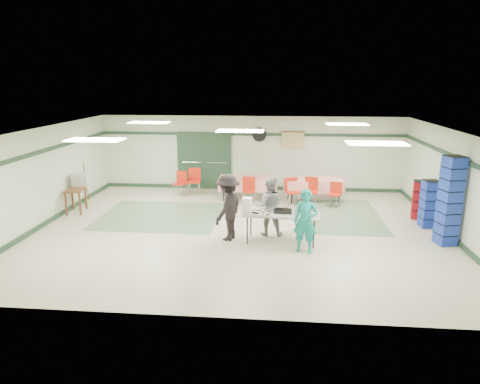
# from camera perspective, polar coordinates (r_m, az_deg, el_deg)

# --- Properties ---
(floor) EXTENTS (11.00, 11.00, 0.00)m
(floor) POSITION_cam_1_polar(r_m,az_deg,el_deg) (11.70, 0.01, -5.00)
(floor) COLOR beige
(floor) RESTS_ON ground
(ceiling) EXTENTS (11.00, 11.00, 0.00)m
(ceiling) POSITION_cam_1_polar(r_m,az_deg,el_deg) (11.09, 0.01, 8.26)
(ceiling) COLOR silver
(ceiling) RESTS_ON wall_back
(wall_back) EXTENTS (11.00, 0.00, 11.00)m
(wall_back) POSITION_cam_1_polar(r_m,az_deg,el_deg) (15.72, 1.49, 5.18)
(wall_back) COLOR beige
(wall_back) RESTS_ON floor
(wall_front) EXTENTS (11.00, 0.00, 11.00)m
(wall_front) POSITION_cam_1_polar(r_m,az_deg,el_deg) (7.04, -3.28, -6.90)
(wall_front) COLOR beige
(wall_front) RESTS_ON floor
(wall_left) EXTENTS (0.00, 9.00, 9.00)m
(wall_left) POSITION_cam_1_polar(r_m,az_deg,el_deg) (13.01, -24.90, 1.81)
(wall_left) COLOR beige
(wall_left) RESTS_ON floor
(wall_right) EXTENTS (0.00, 9.00, 9.00)m
(wall_right) POSITION_cam_1_polar(r_m,az_deg,el_deg) (12.15, 26.82, 0.77)
(wall_right) COLOR beige
(wall_right) RESTS_ON floor
(trim_back) EXTENTS (11.00, 0.06, 0.10)m
(trim_back) POSITION_cam_1_polar(r_m,az_deg,el_deg) (15.59, 1.49, 7.70)
(trim_back) COLOR #1F3A25
(trim_back) RESTS_ON wall_back
(baseboard_back) EXTENTS (11.00, 0.06, 0.12)m
(baseboard_back) POSITION_cam_1_polar(r_m,az_deg,el_deg) (15.96, 1.45, 0.59)
(baseboard_back) COLOR #1F3A25
(baseboard_back) RESTS_ON floor
(trim_left) EXTENTS (0.06, 9.00, 0.10)m
(trim_left) POSITION_cam_1_polar(r_m,az_deg,el_deg) (12.87, -25.12, 4.85)
(trim_left) COLOR #1F3A25
(trim_left) RESTS_ON wall_back
(baseboard_left) EXTENTS (0.06, 9.00, 0.12)m
(baseboard_left) POSITION_cam_1_polar(r_m,az_deg,el_deg) (13.31, -24.20, -3.61)
(baseboard_left) COLOR #1F3A25
(baseboard_left) RESTS_ON floor
(trim_right) EXTENTS (0.06, 9.00, 0.10)m
(trim_right) POSITION_cam_1_polar(r_m,az_deg,el_deg) (12.01, 27.07, 4.01)
(trim_right) COLOR #1F3A25
(trim_right) RESTS_ON wall_back
(baseboard_right) EXTENTS (0.06, 9.00, 0.12)m
(baseboard_right) POSITION_cam_1_polar(r_m,az_deg,el_deg) (12.48, 26.01, -4.99)
(baseboard_right) COLOR #1F3A25
(baseboard_right) RESTS_ON floor
(green_patch_a) EXTENTS (3.50, 3.00, 0.01)m
(green_patch_a) POSITION_cam_1_polar(r_m,az_deg,el_deg) (13.08, -10.58, -3.10)
(green_patch_a) COLOR slate
(green_patch_a) RESTS_ON floor
(green_patch_b) EXTENTS (2.50, 3.50, 0.01)m
(green_patch_b) POSITION_cam_1_polar(r_m,az_deg,el_deg) (13.21, 12.82, -3.05)
(green_patch_b) COLOR slate
(green_patch_b) RESTS_ON floor
(double_door_left) EXTENTS (0.90, 0.06, 2.10)m
(double_door_left) POSITION_cam_1_polar(r_m,az_deg,el_deg) (16.01, -6.44, 4.17)
(double_door_left) COLOR gray
(double_door_left) RESTS_ON floor
(double_door_right) EXTENTS (0.90, 0.06, 2.10)m
(double_door_right) POSITION_cam_1_polar(r_m,az_deg,el_deg) (15.84, -3.06, 4.14)
(double_door_right) COLOR gray
(double_door_right) RESTS_ON floor
(door_frame) EXTENTS (2.00, 0.03, 2.15)m
(door_frame) POSITION_cam_1_polar(r_m,az_deg,el_deg) (15.90, -4.79, 4.14)
(door_frame) COLOR #1F3A25
(door_frame) RESTS_ON floor
(wall_fan) EXTENTS (0.50, 0.10, 0.50)m
(wall_fan) POSITION_cam_1_polar(r_m,az_deg,el_deg) (15.55, 2.60, 7.67)
(wall_fan) COLOR black
(wall_fan) RESTS_ON wall_back
(scroll_banner) EXTENTS (0.80, 0.02, 0.60)m
(scroll_banner) POSITION_cam_1_polar(r_m,az_deg,el_deg) (15.57, 7.04, 6.84)
(scroll_banner) COLOR tan
(scroll_banner) RESTS_ON wall_back
(serving_table) EXTENTS (1.92, 0.91, 0.76)m
(serving_table) POSITION_cam_1_polar(r_m,az_deg,el_deg) (10.64, 5.54, -3.02)
(serving_table) COLOR #A2A29D
(serving_table) RESTS_ON floor
(sheet_tray_right) EXTENTS (0.59, 0.47, 0.02)m
(sheet_tray_right) POSITION_cam_1_polar(r_m,az_deg,el_deg) (10.60, 8.87, -2.89)
(sheet_tray_right) COLOR silver
(sheet_tray_right) RESTS_ON serving_table
(sheet_tray_mid) EXTENTS (0.56, 0.44, 0.02)m
(sheet_tray_mid) POSITION_cam_1_polar(r_m,az_deg,el_deg) (10.80, 5.09, -2.44)
(sheet_tray_mid) COLOR silver
(sheet_tray_mid) RESTS_ON serving_table
(sheet_tray_left) EXTENTS (0.63, 0.50, 0.02)m
(sheet_tray_left) POSITION_cam_1_polar(r_m,az_deg,el_deg) (10.51, 2.49, -2.88)
(sheet_tray_left) COLOR silver
(sheet_tray_left) RESTS_ON serving_table
(baking_pan) EXTENTS (0.46, 0.31, 0.08)m
(baking_pan) POSITION_cam_1_polar(r_m,az_deg,el_deg) (10.65, 5.74, -2.55)
(baking_pan) COLOR black
(baking_pan) RESTS_ON serving_table
(foam_box_stack) EXTENTS (0.24, 0.23, 0.36)m
(foam_box_stack) POSITION_cam_1_polar(r_m,az_deg,el_deg) (10.61, 0.94, -1.74)
(foam_box_stack) COLOR white
(foam_box_stack) RESTS_ON serving_table
(volunteer_teal) EXTENTS (0.63, 0.49, 1.53)m
(volunteer_teal) POSITION_cam_1_polar(r_m,az_deg,el_deg) (10.07, 8.73, -3.87)
(volunteer_teal) COLOR #13847B
(volunteer_teal) RESTS_ON floor
(volunteer_grey) EXTENTS (0.77, 0.61, 1.56)m
(volunteer_grey) POSITION_cam_1_polar(r_m,az_deg,el_deg) (11.11, 3.89, -1.89)
(volunteer_grey) COLOR gray
(volunteer_grey) RESTS_ON floor
(volunteer_dark) EXTENTS (0.96, 1.24, 1.69)m
(volunteer_dark) POSITION_cam_1_polar(r_m,az_deg,el_deg) (10.75, -1.60, -2.05)
(volunteer_dark) COLOR black
(volunteer_dark) RESTS_ON floor
(dining_table_a) EXTENTS (2.02, 1.16, 0.77)m
(dining_table_a) POSITION_cam_1_polar(r_m,az_deg,el_deg) (14.50, 9.79, 1.01)
(dining_table_a) COLOR red
(dining_table_a) RESTS_ON floor
(dining_table_b) EXTENTS (1.94, 0.87, 0.77)m
(dining_table_b) POSITION_cam_1_polar(r_m,az_deg,el_deg) (14.48, 1.08, 1.21)
(dining_table_b) COLOR red
(dining_table_b) RESTS_ON floor
(chair_a) EXTENTS (0.48, 0.48, 0.93)m
(chair_a) POSITION_cam_1_polar(r_m,az_deg,el_deg) (13.94, 9.45, 0.48)
(chair_a) COLOR red
(chair_a) RESTS_ON floor
(chair_b) EXTENTS (0.52, 0.52, 0.89)m
(chair_b) POSITION_cam_1_polar(r_m,az_deg,el_deg) (13.91, 6.95, 0.44)
(chair_b) COLOR red
(chair_b) RESTS_ON floor
(chair_c) EXTENTS (0.48, 0.48, 0.79)m
(chair_c) POSITION_cam_1_polar(r_m,az_deg,el_deg) (14.03, 12.57, 0.03)
(chair_c) COLOR red
(chair_c) RESTS_ON floor
(chair_d) EXTENTS (0.44, 0.44, 0.90)m
(chair_d) POSITION_cam_1_polar(r_m,az_deg,el_deg) (13.93, 1.19, 0.59)
(chair_d) COLOR red
(chair_d) RESTS_ON floor
(chair_loose_a) EXTENTS (0.45, 0.45, 0.94)m
(chair_loose_a) POSITION_cam_1_polar(r_m,az_deg,el_deg) (15.21, -6.11, 1.81)
(chair_loose_a) COLOR red
(chair_loose_a) RESTS_ON floor
(chair_loose_b) EXTENTS (0.48, 0.48, 0.86)m
(chair_loose_b) POSITION_cam_1_polar(r_m,az_deg,el_deg) (15.11, -7.91, 1.47)
(chair_loose_b) COLOR red
(chair_loose_b) RESTS_ON floor
(crate_stack_blue_a) EXTENTS (0.44, 0.44, 1.32)m
(crate_stack_blue_a) POSITION_cam_1_polar(r_m,az_deg,el_deg) (12.81, 23.92, -1.45)
(crate_stack_blue_a) COLOR #1A329F
(crate_stack_blue_a) RESTS_ON floor
(crate_stack_red) EXTENTS (0.52, 0.52, 1.13)m
(crate_stack_red) POSITION_cam_1_polar(r_m,az_deg,el_deg) (13.53, 22.89, -0.97)
(crate_stack_red) COLOR maroon
(crate_stack_red) RESTS_ON floor
(crate_stack_blue_b) EXTENTS (0.52, 0.52, 2.22)m
(crate_stack_blue_b) POSITION_cam_1_polar(r_m,az_deg,el_deg) (11.51, 26.17, -1.10)
(crate_stack_blue_b) COLOR #1A329F
(crate_stack_blue_b) RESTS_ON floor
(printer_table) EXTENTS (0.63, 0.86, 0.74)m
(printer_table) POSITION_cam_1_polar(r_m,az_deg,el_deg) (13.96, -21.11, -0.07)
(printer_table) COLOR brown
(printer_table) RESTS_ON floor
(office_printer) EXTENTS (0.55, 0.51, 0.38)m
(office_printer) POSITION_cam_1_polar(r_m,az_deg,el_deg) (14.26, -20.48, 1.57)
(office_printer) COLOR #ADADA8
(office_printer) RESTS_ON printer_table
(broom) EXTENTS (0.04, 0.22, 1.36)m
(broom) POSITION_cam_1_polar(r_m,az_deg,el_deg) (14.81, -19.82, 1.19)
(broom) COLOR brown
(broom) RESTS_ON floor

